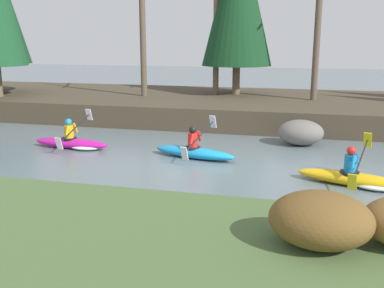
{
  "coord_description": "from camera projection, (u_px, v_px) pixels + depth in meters",
  "views": [
    {
      "loc": [
        2.2,
        -12.25,
        3.62
      ],
      "look_at": [
        -0.96,
        0.32,
        0.55
      ],
      "focal_mm": 42.0,
      "sensor_mm": 36.0,
      "label": 1
    }
  ],
  "objects": [
    {
      "name": "bare_tree_upstream",
      "position": [
        144.0,
        29.0,
        20.76
      ],
      "size": [
        3.62,
        3.58,
        6.57
      ],
      "color": "brown",
      "rests_on": "riverbank_far"
    },
    {
      "name": "bare_tree_mid_downstream",
      "position": [
        319.0,
        18.0,
        19.21
      ],
      "size": [
        4.09,
        4.04,
        7.47
      ],
      "color": "brown",
      "rests_on": "riverbank_far"
    },
    {
      "name": "bare_tree_mid_upstream",
      "position": [
        217.0,
        33.0,
        21.3
      ],
      "size": [
        3.4,
        3.36,
        6.15
      ],
      "color": "brown",
      "rests_on": "riverbank_far"
    },
    {
      "name": "kayaker_lead",
      "position": [
        356.0,
        178.0,
        11.23
      ],
      "size": [
        2.77,
        2.04,
        1.2
      ],
      "rotation": [
        0.0,
        0.0,
        -0.27
      ],
      "color": "yellow",
      "rests_on": "ground"
    },
    {
      "name": "shrub_clump_second",
      "position": [
        321.0,
        220.0,
        6.18
      ],
      "size": [
        1.43,
        1.19,
        0.77
      ],
      "color": "brown",
      "rests_on": "riverbank_near"
    },
    {
      "name": "riverbank_near",
      "position": [
        124.0,
        285.0,
        6.0
      ],
      "size": [
        44.0,
        5.4,
        0.79
      ],
      "color": "#4C6638",
      "rests_on": "ground"
    },
    {
      "name": "riverbank_far",
      "position": [
        255.0,
        107.0,
        20.9
      ],
      "size": [
        44.0,
        8.22,
        0.93
      ],
      "color": "#473D2D",
      "rests_on": "ground"
    },
    {
      "name": "kayaker_trailing",
      "position": [
        74.0,
        143.0,
        15.05
      ],
      "size": [
        2.79,
        2.07,
        1.2
      ],
      "rotation": [
        0.0,
        0.0,
        -0.06
      ],
      "color": "#C61999",
      "rests_on": "ground"
    },
    {
      "name": "ground_plane",
      "position": [
        222.0,
        167.0,
        12.91
      ],
      "size": [
        90.0,
        90.0,
        0.0
      ],
      "primitive_type": "plane",
      "color": "slate"
    },
    {
      "name": "boulder_midstream",
      "position": [
        301.0,
        132.0,
        15.48
      ],
      "size": [
        1.56,
        1.22,
        0.88
      ],
      "color": "slate",
      "rests_on": "ground"
    },
    {
      "name": "kayaker_middle",
      "position": [
        195.0,
        151.0,
        13.82
      ],
      "size": [
        2.78,
        2.05,
        1.2
      ],
      "rotation": [
        0.0,
        0.0,
        -0.24
      ],
      "color": "#1993D6",
      "rests_on": "ground"
    }
  ]
}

